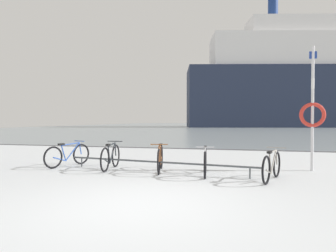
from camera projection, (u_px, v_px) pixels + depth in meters
name	position (u px, v px, depth m)	size (l,w,h in m)	color
ground	(232.00, 128.00, 57.48)	(80.00, 132.00, 0.08)	silver
bike_rack	(156.00, 162.00, 8.30)	(5.53, 0.87, 0.31)	#4C5156
bicycle_0	(68.00, 155.00, 9.34)	(0.68, 1.65, 0.77)	black
bicycle_1	(111.00, 157.00, 8.76)	(0.46, 1.64, 0.80)	black
bicycle_2	(160.00, 159.00, 8.39)	(0.49, 1.64, 0.80)	black
bicycle_3	(205.00, 161.00, 7.90)	(0.46, 1.73, 0.78)	black
bicycle_4	(272.00, 166.00, 7.12)	(0.65, 1.58, 0.76)	black
rescue_post	(313.00, 111.00, 8.49)	(0.70, 0.11, 3.51)	silver
ferry_ship	(307.00, 82.00, 60.91)	(50.09, 21.33, 26.86)	#232D47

